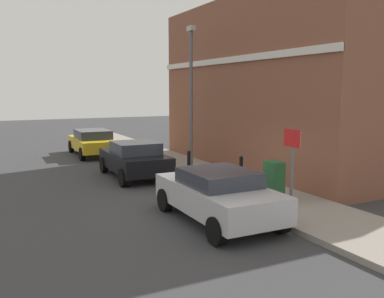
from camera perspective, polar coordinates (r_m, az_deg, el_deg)
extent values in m
plane|color=#38383A|center=(12.60, 1.90, -7.50)|extent=(80.00, 80.00, 0.00)
cube|color=gray|center=(18.65, -1.84, -2.16)|extent=(2.60, 30.00, 0.15)
cube|color=brown|center=(19.36, 14.29, 8.27)|extent=(7.29, 11.95, 7.07)
cube|color=silver|center=(17.21, 4.91, 11.93)|extent=(0.12, 11.95, 0.24)
cube|color=#B7B7BC|center=(10.87, 3.51, -6.50)|extent=(1.86, 4.02, 0.65)
cube|color=#2D333D|center=(10.71, 3.66, -3.93)|extent=(1.62, 1.87, 0.40)
cylinder|color=black|center=(11.84, -3.71, -6.92)|extent=(0.22, 0.64, 0.64)
cylinder|color=black|center=(12.59, 3.61, -6.01)|extent=(0.22, 0.64, 0.64)
cylinder|color=black|center=(9.34, 3.34, -11.04)|extent=(0.22, 0.64, 0.64)
cylinder|color=black|center=(10.27, 11.86, -9.43)|extent=(0.22, 0.64, 0.64)
cube|color=black|center=(16.43, -7.83, -1.61)|extent=(1.90, 3.97, 0.64)
cube|color=#2D333D|center=(16.17, -7.66, 0.14)|extent=(1.63, 1.76, 0.46)
cylinder|color=black|center=(17.60, -11.87, -2.13)|extent=(0.23, 0.64, 0.64)
cylinder|color=black|center=(18.07, -6.59, -1.75)|extent=(0.23, 0.64, 0.64)
cylinder|color=black|center=(14.91, -9.29, -3.88)|extent=(0.23, 0.64, 0.64)
cylinder|color=black|center=(15.47, -3.18, -3.36)|extent=(0.23, 0.64, 0.64)
cube|color=gold|center=(22.40, -13.32, 0.72)|extent=(1.90, 4.22, 0.58)
cube|color=#2D333D|center=(22.26, -13.32, 1.96)|extent=(1.63, 2.19, 0.45)
cylinder|color=black|center=(23.78, -16.08, 0.34)|extent=(0.24, 0.65, 0.64)
cylinder|color=black|center=(24.11, -12.11, 0.58)|extent=(0.24, 0.65, 0.64)
cylinder|color=black|center=(20.78, -14.68, -0.68)|extent=(0.24, 0.65, 0.64)
cylinder|color=black|center=(21.15, -10.17, -0.39)|extent=(0.24, 0.65, 0.64)
cube|color=#1E4C28|center=(12.61, 11.07, -4.24)|extent=(0.40, 0.55, 1.15)
cube|color=#333333|center=(12.73, 11.00, -6.60)|extent=(0.46, 0.61, 0.08)
cylinder|color=black|center=(14.19, 6.66, -3.19)|extent=(0.12, 0.12, 0.95)
sphere|color=black|center=(14.10, 6.70, -1.21)|extent=(0.14, 0.14, 0.14)
cylinder|color=black|center=(15.32, -0.43, -2.30)|extent=(0.12, 0.12, 0.95)
sphere|color=black|center=(15.24, -0.44, -0.47)|extent=(0.14, 0.14, 0.14)
cylinder|color=#59595B|center=(10.72, 13.41, -3.34)|extent=(0.08, 0.08, 2.30)
cube|color=white|center=(10.57, 13.48, 1.44)|extent=(0.03, 0.56, 0.40)
cube|color=red|center=(10.56, 13.42, 1.44)|extent=(0.01, 0.60, 0.44)
cylinder|color=#59595B|center=(16.99, -0.12, 6.44)|extent=(0.14, 0.14, 5.50)
cube|color=#A5A599|center=(17.15, -0.13, 16.07)|extent=(0.20, 0.44, 0.20)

